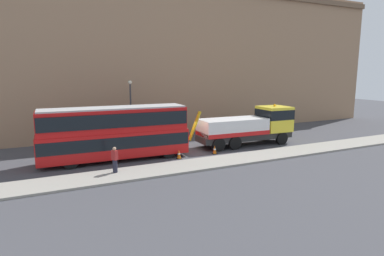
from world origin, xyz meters
TOP-DOWN VIEW (x-y plane):
  - ground_plane at (0.00, 0.00)m, footprint 120.00×120.00m
  - near_kerb at (0.00, -4.20)m, footprint 60.00×2.80m
  - building_facade at (0.00, 8.40)m, footprint 60.00×1.50m
  - recovery_tow_truck at (5.88, -0.18)m, footprint 10.19×2.97m
  - double_decker_bus at (-6.39, -0.16)m, footprint 11.12×2.96m
  - pedestrian_onlooker at (-7.25, -3.71)m, footprint 0.41×0.47m
  - traffic_cone_near_bus at (-1.92, -1.91)m, footprint 0.36×0.36m
  - traffic_cone_midway at (1.32, -1.79)m, footprint 0.36×0.36m
  - street_lamp at (-3.40, 6.21)m, footprint 0.36×0.36m

SIDE VIEW (x-z plane):
  - ground_plane at x=0.00m, z-range 0.00..0.00m
  - near_kerb at x=0.00m, z-range 0.00..0.15m
  - traffic_cone_near_bus at x=-1.92m, z-range -0.02..0.70m
  - traffic_cone_midway at x=1.32m, z-range -0.02..0.70m
  - pedestrian_onlooker at x=-7.25m, z-range 0.13..1.84m
  - recovery_tow_truck at x=5.88m, z-range -0.08..3.59m
  - double_decker_bus at x=-6.39m, z-range 0.20..4.26m
  - street_lamp at x=-3.40m, z-range 0.56..6.39m
  - building_facade at x=0.00m, z-range 0.07..16.07m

